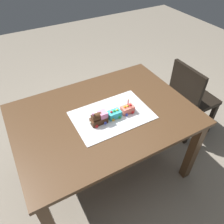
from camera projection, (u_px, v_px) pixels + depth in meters
ground_plane at (106, 167)px, 2.21m from camera, size 8.00×8.00×0.00m
dining_table at (104, 123)px, 1.78m from camera, size 1.40×1.00×0.74m
chair at (190, 98)px, 2.29m from camera, size 0.40×0.40×0.86m
cake_board at (112, 115)px, 1.69m from camera, size 0.60×0.40×0.00m
cake_locomotive at (99, 118)px, 1.60m from camera, size 0.14×0.08×0.12m
cake_car_hopper_turquoise at (114, 114)px, 1.66m from camera, size 0.10×0.08×0.07m
cake_car_caboose_coral at (127, 109)px, 1.70m from camera, size 0.10×0.08×0.07m
birthday_candle at (128, 102)px, 1.65m from camera, size 0.01×0.01×0.06m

